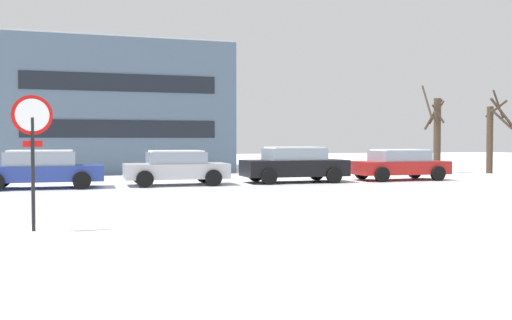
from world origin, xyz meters
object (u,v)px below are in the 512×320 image
parked_car_blue (41,169)px  parked_car_red (399,164)px  stop_sign (32,136)px  parked_car_black (294,164)px  parked_car_silver (176,167)px

parked_car_blue → parked_car_red: bearing=0.0°
stop_sign → parked_car_blue: (-0.48, 10.48, -1.11)m
parked_car_red → parked_car_black: bearing=179.2°
parked_car_black → stop_sign: bearing=-131.8°
parked_car_silver → parked_car_black: (4.96, 0.01, 0.05)m
parked_car_blue → parked_car_silver: parked_car_blue is taller
parked_car_black → parked_car_red: size_ratio=1.03×
parked_car_black → parked_car_blue: bearing=-179.6°
parked_car_black → parked_car_red: (4.96, -0.07, -0.06)m
parked_car_blue → parked_car_black: parked_car_black is taller
parked_car_blue → parked_car_black: size_ratio=1.02×
parked_car_black → parked_car_red: bearing=-0.8°
parked_car_blue → parked_car_red: size_ratio=1.05×
parked_car_blue → parked_car_red: 14.89m
parked_car_blue → parked_car_red: (14.89, 0.00, -0.01)m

